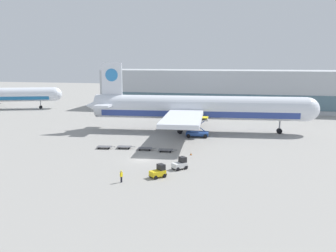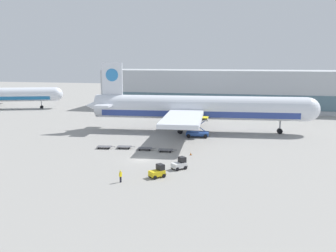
% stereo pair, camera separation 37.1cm
% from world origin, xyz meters
% --- Properties ---
extents(ground_plane, '(400.00, 400.00, 0.00)m').
position_xyz_m(ground_plane, '(0.00, 0.00, 0.00)').
color(ground_plane, gray).
extents(terminal_building, '(90.00, 18.20, 14.00)m').
position_xyz_m(terminal_building, '(10.14, 72.95, 6.99)').
color(terminal_building, '#B2B7BC').
rests_on(terminal_building, ground_plane).
extents(airplane_main, '(58.06, 48.52, 17.00)m').
position_xyz_m(airplane_main, '(5.21, 28.38, 5.84)').
color(airplane_main, silver).
rests_on(airplane_main, ground_plane).
extents(scissor_lift_loader, '(5.44, 3.77, 4.68)m').
position_xyz_m(scissor_lift_loader, '(6.71, 22.14, 1.83)').
color(scissor_lift_loader, '#284C99').
rests_on(scissor_lift_loader, ground_plane).
extents(baggage_tug_foreground, '(2.71, 2.75, 2.00)m').
position_xyz_m(baggage_tug_foreground, '(7.70, -4.32, 0.88)').
color(baggage_tug_foreground, silver).
rests_on(baggage_tug_foreground, ground_plane).
extents(baggage_tug_mid, '(2.70, 2.76, 2.00)m').
position_xyz_m(baggage_tug_mid, '(5.25, -9.32, 0.88)').
color(baggage_tug_mid, yellow).
rests_on(baggage_tug_mid, ground_plane).
extents(baggage_dolly_lead, '(3.77, 1.85, 0.48)m').
position_xyz_m(baggage_dolly_lead, '(-9.99, 6.37, 0.39)').
color(baggage_dolly_lead, '#56565B').
rests_on(baggage_dolly_lead, ground_plane).
extents(baggage_dolly_second, '(3.77, 1.85, 0.48)m').
position_xyz_m(baggage_dolly_second, '(-6.03, 7.25, 0.39)').
color(baggage_dolly_second, '#56565B').
rests_on(baggage_dolly_second, ground_plane).
extents(baggage_dolly_third, '(3.77, 1.85, 0.48)m').
position_xyz_m(baggage_dolly_third, '(-1.59, 6.95, 0.39)').
color(baggage_dolly_third, '#56565B').
rests_on(baggage_dolly_third, ground_plane).
extents(baggage_dolly_trail, '(3.77, 1.85, 0.48)m').
position_xyz_m(baggage_dolly_trail, '(2.75, 6.51, 0.39)').
color(baggage_dolly_trail, '#56565B').
rests_on(baggage_dolly_trail, ground_plane).
extents(ground_crew_near, '(0.35, 0.53, 1.85)m').
position_xyz_m(ground_crew_near, '(0.50, -12.89, 1.10)').
color(ground_crew_near, black).
rests_on(ground_crew_near, ground_plane).
extents(traffic_cone_near, '(0.40, 0.40, 0.59)m').
position_xyz_m(traffic_cone_near, '(7.98, 5.08, 0.29)').
color(traffic_cone_near, black).
rests_on(traffic_cone_near, ground_plane).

